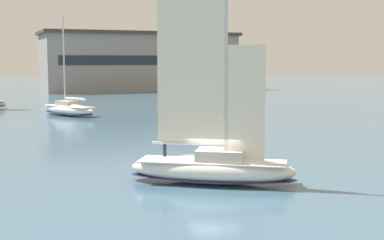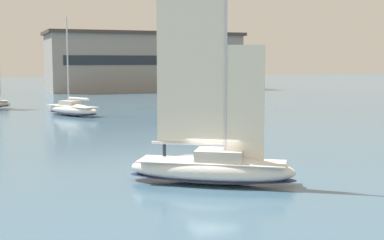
% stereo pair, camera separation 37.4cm
% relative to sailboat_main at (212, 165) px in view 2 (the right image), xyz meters
% --- Properties ---
extents(ground_plane, '(400.00, 400.00, 0.00)m').
position_rel_sailboat_main_xyz_m(ground_plane, '(-0.01, 0.01, -1.03)').
color(ground_plane, '#42667F').
extents(waterfront_building, '(44.19, 17.10, 13.09)m').
position_rel_sailboat_main_xyz_m(waterfront_building, '(22.83, 92.46, 5.55)').
color(waterfront_building, gray).
rests_on(waterfront_building, ground).
extents(sailboat_main, '(9.30, 7.29, 12.89)m').
position_rel_sailboat_main_xyz_m(sailboat_main, '(0.00, 0.00, 0.00)').
color(sailboat_main, white).
rests_on(sailboat_main, ground).
extents(sailboat_moored_far_slip, '(2.67, 8.27, 11.24)m').
position_rel_sailboat_main_xyz_m(sailboat_moored_far_slip, '(23.31, 54.74, -0.27)').
color(sailboat_moored_far_slip, '#232328').
rests_on(sailboat_moored_far_slip, ground).
extents(sailboat_moored_outer_mooring, '(6.51, 8.88, 12.12)m').
position_rel_sailboat_main_xyz_m(sailboat_moored_outer_mooring, '(-1.60, 40.02, -0.21)').
color(sailboat_moored_outer_mooring, white).
rests_on(sailboat_moored_outer_mooring, ground).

